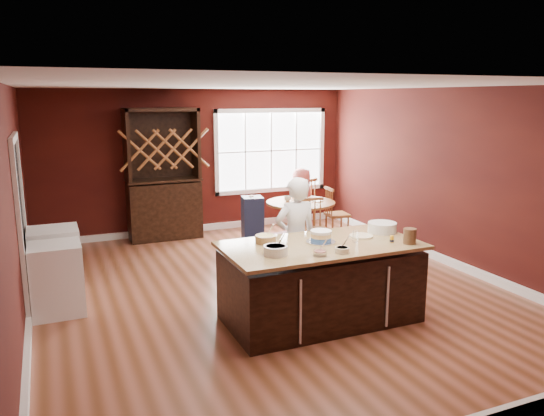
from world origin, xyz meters
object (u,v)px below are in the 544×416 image
(high_chair, at_px, (253,219))
(dryer, at_px, (55,262))
(kitchen_island, at_px, (320,284))
(chair_south, at_px, (316,227))
(hutch, at_px, (163,175))
(toddler, at_px, (254,198))
(dining_table, at_px, (301,214))
(chair_north, at_px, (302,204))
(baker, at_px, (296,238))
(layer_cake, at_px, (321,236))
(seated_woman, at_px, (301,202))
(chair_east, at_px, (337,212))
(washer, at_px, (57,279))

(high_chair, xyz_separation_m, dryer, (-3.27, -1.34, 0.01))
(kitchen_island, distance_m, chair_south, 2.58)
(chair_south, distance_m, hutch, 2.97)
(high_chair, relative_size, hutch, 0.37)
(kitchen_island, relative_size, high_chair, 2.57)
(toddler, bearing_deg, dining_table, -25.02)
(toddler, height_order, dryer, toddler)
(dining_table, height_order, chair_south, chair_south)
(kitchen_island, height_order, chair_north, chair_north)
(dining_table, bearing_deg, baker, -117.67)
(layer_cake, xyz_separation_m, chair_north, (1.64, 3.78, -0.46))
(dining_table, relative_size, hutch, 0.51)
(hutch, bearing_deg, seated_woman, -18.22)
(dining_table, xyz_separation_m, chair_south, (-0.10, -0.77, -0.06))
(chair_east, height_order, toddler, chair_east)
(dining_table, height_order, toddler, toddler)
(toddler, xyz_separation_m, washer, (-3.31, -2.01, -0.38))
(dining_table, bearing_deg, chair_north, 62.22)
(washer, bearing_deg, chair_south, 12.75)
(layer_cake, xyz_separation_m, chair_east, (2.02, 3.08, -0.51))
(kitchen_island, height_order, dryer, kitchen_island)
(layer_cake, xyz_separation_m, toddler, (0.48, 3.36, -0.18))
(baker, bearing_deg, high_chair, -100.07)
(dining_table, bearing_deg, washer, -157.75)
(layer_cake, relative_size, chair_north, 0.32)
(washer, bearing_deg, chair_north, 28.59)
(kitchen_island, bearing_deg, baker, 86.66)
(dryer, bearing_deg, high_chair, 22.23)
(chair_south, distance_m, high_chair, 1.28)
(chair_south, xyz_separation_m, seated_woman, (0.36, 1.26, 0.16))
(seated_woman, distance_m, toddler, 1.03)
(high_chair, bearing_deg, chair_north, 31.00)
(chair_east, relative_size, chair_north, 0.91)
(kitchen_island, distance_m, chair_east, 3.75)
(chair_east, xyz_separation_m, hutch, (-2.93, 1.21, 0.70))
(chair_east, bearing_deg, dining_table, 101.92)
(chair_south, bearing_deg, dining_table, 89.98)
(kitchen_island, distance_m, dryer, 3.47)
(kitchen_island, xyz_separation_m, chair_south, (1.15, 2.30, 0.03))
(chair_south, bearing_deg, layer_cake, -109.01)
(baker, distance_m, washer, 2.94)
(kitchen_island, relative_size, dryer, 2.50)
(high_chair, bearing_deg, chair_south, -47.53)
(chair_east, xyz_separation_m, toddler, (-1.54, 0.28, 0.33))
(high_chair, relative_size, toddler, 3.37)
(kitchen_island, bearing_deg, seated_woman, 66.98)
(kitchen_island, relative_size, washer, 2.62)
(chair_east, relative_size, hutch, 0.40)
(dining_table, distance_m, layer_cake, 3.28)
(layer_cake, bearing_deg, kitchen_island, -114.79)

